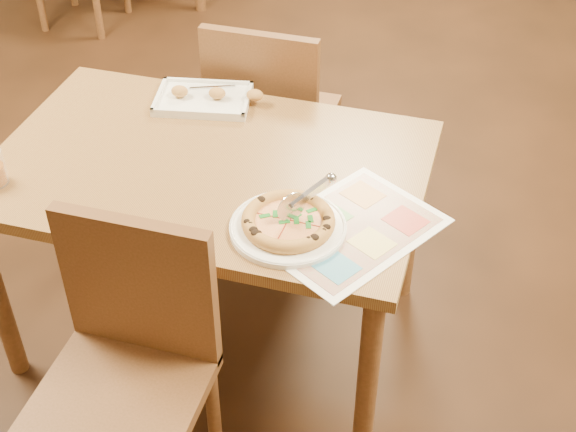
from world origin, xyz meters
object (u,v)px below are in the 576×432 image
(chair_near, at_px, (129,342))
(pizza_cutter, at_px, (305,197))
(dining_table, at_px, (210,185))
(appetizer_tray, at_px, (206,99))
(chair_far, at_px, (268,105))
(plate, at_px, (288,228))
(menu, at_px, (350,229))
(pizza, at_px, (288,221))

(chair_near, bearing_deg, pizza_cutter, 48.79)
(dining_table, xyz_separation_m, pizza_cutter, (0.35, -0.20, 0.18))
(pizza_cutter, relative_size, appetizer_tray, 0.36)
(dining_table, relative_size, chair_far, 2.77)
(chair_far, relative_size, plate, 1.49)
(plate, distance_m, menu, 0.17)
(dining_table, height_order, chair_far, chair_far)
(dining_table, bearing_deg, chair_far, 90.00)
(chair_near, height_order, pizza_cutter, chair_near)
(chair_near, relative_size, pizza, 1.85)
(pizza_cutter, xyz_separation_m, menu, (0.13, 0.01, -0.09))
(pizza, xyz_separation_m, pizza_cutter, (0.04, 0.03, 0.06))
(chair_near, bearing_deg, chair_far, 90.00)
(pizza_cutter, bearing_deg, menu, -43.30)
(pizza, distance_m, appetizer_tray, 0.71)
(plate, relative_size, menu, 0.67)
(dining_table, xyz_separation_m, pizza, (0.32, -0.23, 0.12))
(plate, relative_size, appetizer_tray, 0.85)
(pizza, height_order, menu, pizza)
(chair_near, bearing_deg, plate, 48.92)
(chair_near, bearing_deg, appetizer_tray, 97.79)
(pizza, xyz_separation_m, appetizer_tray, (-0.44, 0.55, -0.01))
(appetizer_tray, bearing_deg, pizza_cutter, -47.18)
(dining_table, distance_m, appetizer_tray, 0.36)
(plate, distance_m, pizza_cutter, 0.10)
(chair_far, distance_m, menu, 0.94)
(chair_near, bearing_deg, menu, 40.81)
(menu, bearing_deg, plate, -163.30)
(dining_table, distance_m, plate, 0.41)
(plate, relative_size, pizza_cutter, 2.37)
(pizza, bearing_deg, plate, -84.01)
(menu, bearing_deg, pizza, -164.49)
(chair_far, xyz_separation_m, menu, (0.48, -0.79, 0.16))
(plate, bearing_deg, pizza, 95.99)
(chair_near, height_order, chair_far, same)
(chair_far, relative_size, menu, 0.99)
(menu, bearing_deg, pizza_cutter, -175.29)
(dining_table, height_order, pizza_cutter, pizza_cutter)
(chair_far, distance_m, plate, 0.91)
(appetizer_tray, bearing_deg, pizza, -51.14)
(dining_table, relative_size, chair_near, 2.77)
(appetizer_tray, bearing_deg, chair_far, 65.86)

